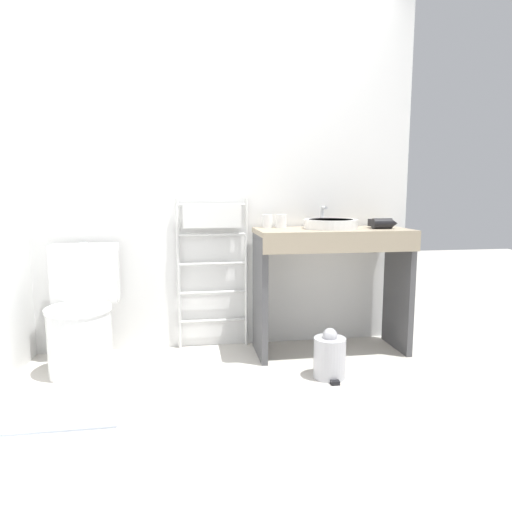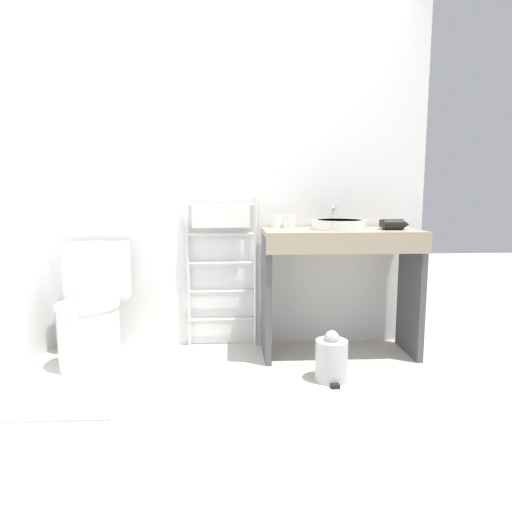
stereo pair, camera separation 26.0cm
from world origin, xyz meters
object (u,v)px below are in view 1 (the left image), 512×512
at_px(cup_near_wall, 267,221).
at_px(hair_dryer, 382,223).
at_px(toilet, 82,319).
at_px(cup_near_edge, 281,221).
at_px(towel_radiator, 213,241).
at_px(trash_bin, 330,356).
at_px(sink_basin, 331,224).

relative_size(cup_near_wall, hair_dryer, 0.51).
distance_m(toilet, cup_near_edge, 1.45).
distance_m(towel_radiator, trash_bin, 1.12).
height_order(sink_basin, cup_near_wall, cup_near_wall).
xyz_separation_m(toilet, trash_bin, (1.50, -0.38, -0.19)).
bearing_deg(sink_basin, cup_near_wall, 160.35).
relative_size(cup_near_wall, trash_bin, 0.30).
height_order(hair_dryer, trash_bin, hair_dryer).
bearing_deg(towel_radiator, toilet, -161.82).
height_order(toilet, sink_basin, sink_basin).
relative_size(towel_radiator, cup_near_edge, 11.28).
bearing_deg(towel_radiator, trash_bin, -44.83).
distance_m(toilet, sink_basin, 1.74).
xyz_separation_m(cup_near_wall, cup_near_edge, (0.09, -0.04, 0.00)).
relative_size(sink_basin, cup_near_edge, 3.87).
distance_m(sink_basin, trash_bin, 0.90).
distance_m(sink_basin, cup_near_wall, 0.44).
distance_m(cup_near_wall, trash_bin, 1.02).
distance_m(towel_radiator, cup_near_edge, 0.50).
height_order(towel_radiator, sink_basin, towel_radiator).
bearing_deg(hair_dryer, sink_basin, 172.23).
bearing_deg(toilet, cup_near_edge, 7.86).
bearing_deg(toilet, trash_bin, -14.07).
distance_m(toilet, trash_bin, 1.56).
xyz_separation_m(toilet, towel_radiator, (0.84, 0.28, 0.45)).
xyz_separation_m(towel_radiator, trash_bin, (0.66, -0.65, -0.64)).
xyz_separation_m(sink_basin, hair_dryer, (0.35, -0.05, 0.00)).
xyz_separation_m(toilet, hair_dryer, (1.99, 0.03, 0.58)).
xyz_separation_m(towel_radiator, hair_dryer, (1.14, -0.25, 0.13)).
height_order(sink_basin, trash_bin, sink_basin).
bearing_deg(towel_radiator, cup_near_wall, -8.42).
bearing_deg(trash_bin, towel_radiator, 135.17).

